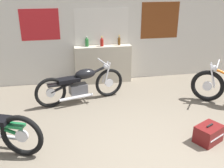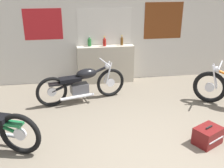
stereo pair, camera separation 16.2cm
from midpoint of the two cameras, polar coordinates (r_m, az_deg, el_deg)
The scene contains 8 objects.
ground_plane at distance 4.15m, azimuth 12.42°, elevation -17.14°, with size 24.00×24.00×0.00m, color #706656.
wall_back at distance 6.89m, azimuth 2.35°, elevation 12.19°, with size 10.00×0.07×2.80m.
sill_counter at distance 6.87m, azimuth -0.72°, elevation 4.32°, with size 1.46×0.28×0.98m.
bottle_leftmost at distance 6.72m, azimuth -4.23°, elevation 9.17°, with size 0.09×0.09×0.26m.
bottle_left_center at distance 6.71m, azimuth -0.96°, elevation 9.17°, with size 0.08×0.08×0.25m.
bottle_center at distance 6.82m, azimuth 2.84°, elevation 9.38°, with size 0.07×0.07×0.25m.
motorcycle_black at distance 5.81m, azimuth -5.71°, elevation 0.09°, with size 1.98×0.74×0.86m.
hard_case_darkred at distance 4.75m, azimuth 21.05°, elevation -10.46°, with size 0.54×0.49×0.32m.
Camera 2 is at (-1.25, -2.97, 2.59)m, focal length 42.00 mm.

